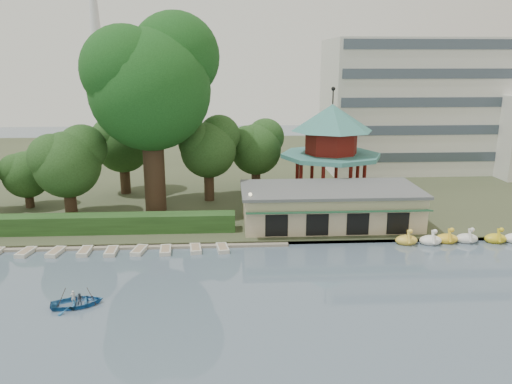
{
  "coord_description": "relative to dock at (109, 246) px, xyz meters",
  "views": [
    {
      "loc": [
        -0.57,
        -27.82,
        16.98
      ],
      "look_at": [
        2.0,
        18.0,
        5.0
      ],
      "focal_mm": 35.0,
      "sensor_mm": 36.0,
      "label": 1
    }
  ],
  "objects": [
    {
      "name": "ground_plane",
      "position": [
        12.0,
        -17.2,
        -0.12
      ],
      "size": [
        220.0,
        220.0,
        0.0
      ],
      "primitive_type": "plane",
      "color": "slate",
      "rests_on": "ground"
    },
    {
      "name": "shore",
      "position": [
        12.0,
        34.8,
        0.08
      ],
      "size": [
        220.0,
        70.0,
        0.4
      ],
      "primitive_type": "cube",
      "color": "#424930",
      "rests_on": "ground"
    },
    {
      "name": "embankment",
      "position": [
        12.0,
        0.1,
        0.03
      ],
      "size": [
        220.0,
        0.6,
        0.3
      ],
      "primitive_type": "cube",
      "color": "gray",
      "rests_on": "ground"
    },
    {
      "name": "dock",
      "position": [
        0.0,
        0.0,
        0.0
      ],
      "size": [
        34.0,
        1.6,
        0.24
      ],
      "primitive_type": "cube",
      "color": "gray",
      "rests_on": "ground"
    },
    {
      "name": "boathouse",
      "position": [
        22.0,
        4.77,
        2.25
      ],
      "size": [
        18.6,
        9.39,
        3.9
      ],
      "color": "#C6B291",
      "rests_on": "shore"
    },
    {
      "name": "pavilion",
      "position": [
        24.0,
        14.8,
        7.36
      ],
      "size": [
        12.4,
        12.4,
        13.5
      ],
      "color": "#C6B291",
      "rests_on": "shore"
    },
    {
      "name": "office_building",
      "position": [
        44.67,
        31.8,
        9.61
      ],
      "size": [
        38.0,
        18.0,
        20.0
      ],
      "color": "silver",
      "rests_on": "shore"
    },
    {
      "name": "broadcast_tower",
      "position": [
        -30.0,
        122.8,
        33.86
      ],
      "size": [
        8.0,
        8.0,
        96.0
      ],
      "color": "silver",
      "rests_on": "ground"
    },
    {
      "name": "hedge",
      "position": [
        -3.0,
        3.3,
        1.18
      ],
      "size": [
        30.0,
        2.0,
        1.8
      ],
      "primitive_type": "cube",
      "color": "#274C1E",
      "rests_on": "shore"
    },
    {
      "name": "lamp_post",
      "position": [
        13.5,
        1.8,
        3.22
      ],
      "size": [
        0.36,
        0.36,
        4.28
      ],
      "color": "black",
      "rests_on": "shore"
    },
    {
      "name": "big_tree",
      "position": [
        3.18,
        11.01,
        15.04
      ],
      "size": [
        14.56,
        13.57,
        22.12
      ],
      "color": "#3A281C",
      "rests_on": "shore"
    },
    {
      "name": "small_trees",
      "position": [
        -0.88,
        14.31,
        6.46
      ],
      "size": [
        39.9,
        17.34,
        10.74
      ],
      "color": "#3A281C",
      "rests_on": "shore"
    },
    {
      "name": "swan_boats",
      "position": [
        37.73,
        -0.67,
        0.28
      ],
      "size": [
        20.41,
        2.13,
        1.92
      ],
      "color": "yellow",
      "rests_on": "ground"
    },
    {
      "name": "moored_rowboats",
      "position": [
        -2.08,
        -1.41,
        0.06
      ],
      "size": [
        27.24,
        2.73,
        0.36
      ],
      "color": "beige",
      "rests_on": "ground"
    },
    {
      "name": "rowboat_with_passengers",
      "position": [
        0.41,
        -11.73,
        0.4
      ],
      "size": [
        5.76,
        4.71,
        2.01
      ],
      "color": "#2666A1",
      "rests_on": "ground"
    }
  ]
}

